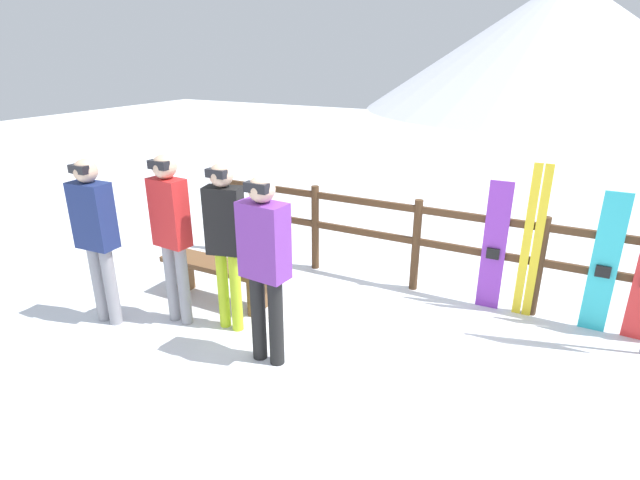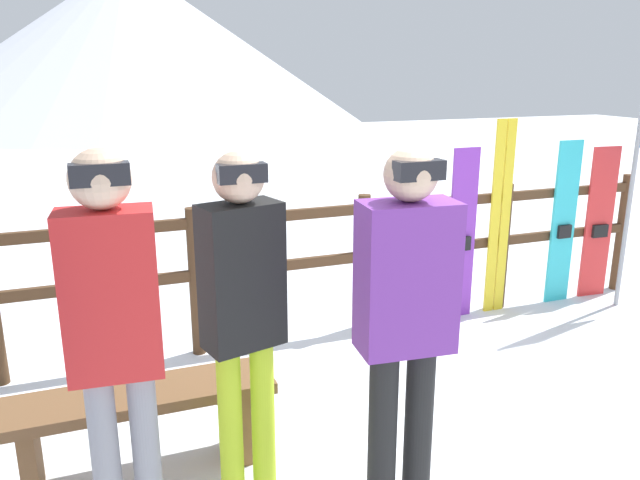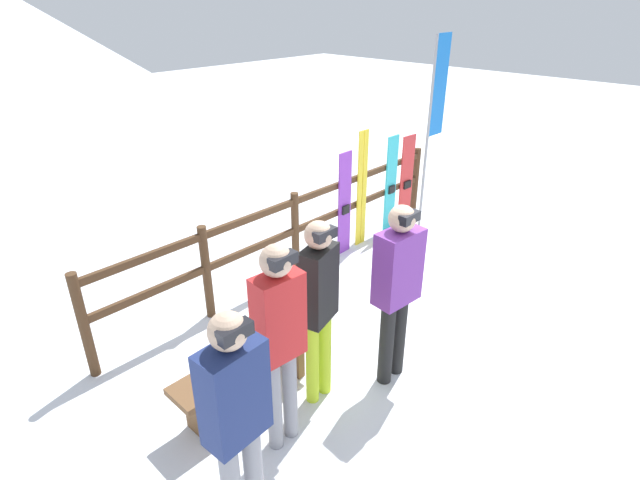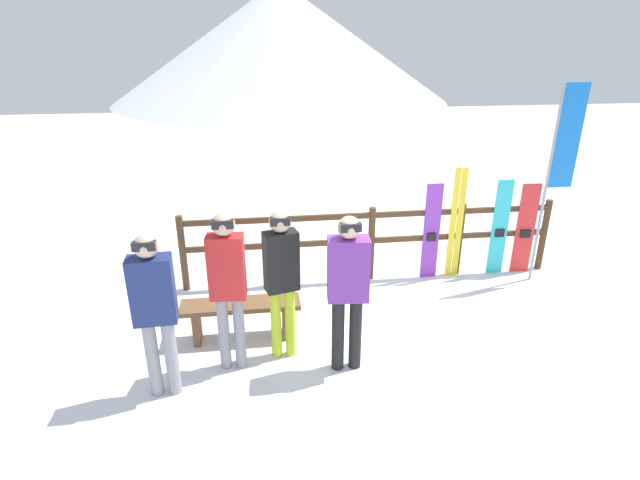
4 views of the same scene
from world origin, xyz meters
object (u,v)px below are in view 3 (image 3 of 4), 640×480
object	(u,v)px
bench	(247,368)
person_black	(319,298)
ski_pair_yellow	(362,190)
rental_flag	(434,108)
snowboard_red	(406,180)
person_purple	(397,283)
person_navy	(236,412)
person_red	(279,332)
snowboard_cyan	(391,185)
snowboard_purple	(345,204)

from	to	relation	value
bench	person_black	distance (m)	0.95
ski_pair_yellow	rental_flag	bearing A→B (deg)	-13.10
ski_pair_yellow	snowboard_red	bearing A→B (deg)	-0.18
bench	ski_pair_yellow	distance (m)	3.48
person_purple	snowboard_red	xyz separation A→B (m)	(3.14, 2.05, -0.35)
person_navy	ski_pair_yellow	size ratio (longest dim) A/B	1.04
person_red	snowboard_red	distance (m)	4.79
person_red	snowboard_red	bearing A→B (deg)	23.12
person_black	ski_pair_yellow	size ratio (longest dim) A/B	1.04
person_purple	person_navy	world-z (taller)	person_purple
person_purple	person_red	size ratio (longest dim) A/B	0.98
person_black	person_navy	bearing A→B (deg)	-158.29
snowboard_cyan	snowboard_red	size ratio (longest dim) A/B	1.05
person_black	snowboard_cyan	size ratio (longest dim) A/B	1.18
bench	person_navy	xyz separation A→B (m)	(-0.78, -0.92, 0.69)
rental_flag	person_navy	bearing A→B (deg)	-159.57
snowboard_red	person_red	bearing A→B (deg)	-156.88
person_black	rental_flag	bearing A→B (deg)	20.01
snowboard_cyan	rental_flag	size ratio (longest dim) A/B	0.52
person_navy	rental_flag	xyz separation A→B (m)	(5.22, 1.94, 0.80)
snowboard_red	bench	bearing A→B (deg)	-163.05
person_purple	rental_flag	size ratio (longest dim) A/B	0.62
person_black	snowboard_red	size ratio (longest dim) A/B	1.24
person_purple	snowboard_purple	world-z (taller)	person_purple
person_navy	snowboard_cyan	bearing A→B (deg)	25.61
person_purple	ski_pair_yellow	xyz separation A→B (m)	(2.03, 2.06, -0.20)
person_red	person_black	bearing A→B (deg)	14.04
person_navy	ski_pair_yellow	distance (m)	4.55
person_black	person_navy	size ratio (longest dim) A/B	0.99
person_purple	snowboard_red	distance (m)	3.77
bench	snowboard_cyan	world-z (taller)	snowboard_cyan
snowboard_red	rental_flag	world-z (taller)	rental_flag
person_purple	snowboard_purple	bearing A→B (deg)	51.19
bench	rental_flag	world-z (taller)	rental_flag
person_purple	ski_pair_yellow	size ratio (longest dim) A/B	1.05
person_purple	rental_flag	world-z (taller)	rental_flag
snowboard_red	snowboard_cyan	bearing A→B (deg)	179.99
snowboard_cyan	rental_flag	bearing A→B (deg)	-27.30
person_navy	snowboard_cyan	world-z (taller)	person_navy
ski_pair_yellow	snowboard_red	size ratio (longest dim) A/B	1.20
snowboard_red	person_purple	bearing A→B (deg)	-146.85
bench	person_purple	bearing A→B (deg)	-32.54
bench	person_navy	size ratio (longest dim) A/B	0.80
bench	snowboard_red	bearing A→B (deg)	16.95
ski_pair_yellow	snowboard_cyan	size ratio (longest dim) A/B	1.14
person_purple	ski_pair_yellow	bearing A→B (deg)	45.43
snowboard_red	rental_flag	size ratio (longest dim) A/B	0.50
person_purple	snowboard_cyan	xyz separation A→B (m)	(2.72, 2.05, -0.31)
person_navy	snowboard_red	xyz separation A→B (m)	(5.08, 2.23, -0.34)
bench	person_navy	world-z (taller)	person_navy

